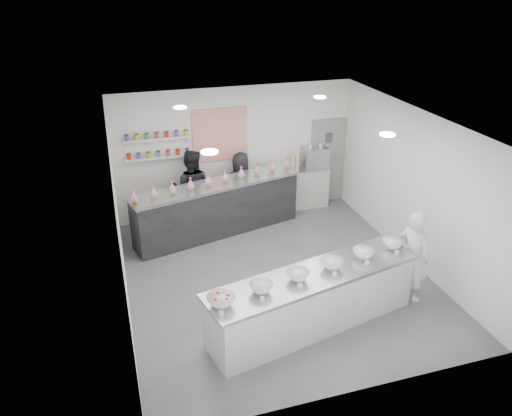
{
  "coord_description": "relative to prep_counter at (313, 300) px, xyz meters",
  "views": [
    {
      "loc": [
        -2.7,
        -7.52,
        5.28
      ],
      "look_at": [
        -0.3,
        0.4,
        1.31
      ],
      "focal_mm": 35.0,
      "sensor_mm": 36.0,
      "label": 1
    }
  ],
  "objects": [
    {
      "name": "ceiling",
      "position": [
        -0.09,
        1.5,
        2.5
      ],
      "size": [
        6.0,
        6.0,
        0.0
      ],
      "primitive_type": "plane",
      "rotation": [
        3.14,
        0.0,
        0.0
      ],
      "color": "white",
      "rests_on": "floor"
    },
    {
      "name": "cup_stacks",
      "position": [
        1.27,
        4.28,
        0.68
      ],
      "size": [
        0.24,
        0.24,
        0.35
      ],
      "primitive_type": null,
      "color": "beige",
      "rests_on": "espresso_ledge"
    },
    {
      "name": "back_wall",
      "position": [
        -0.09,
        4.5,
        1.0
      ],
      "size": [
        5.5,
        0.0,
        5.5
      ],
      "primitive_type": "plane",
      "rotation": [
        1.57,
        0.0,
        0.0
      ],
      "color": "white",
      "rests_on": "floor"
    },
    {
      "name": "espresso_ledge",
      "position": [
        1.46,
        4.28,
        0.01
      ],
      "size": [
        1.36,
        0.43,
        1.01
      ],
      "primitive_type": "cube",
      "color": "beige",
      "rests_on": "floor"
    },
    {
      "name": "downlight_3",
      "position": [
        1.31,
        3.1,
        2.48
      ],
      "size": [
        0.24,
        0.24,
        0.02
      ],
      "primitive_type": "cylinder",
      "color": "white",
      "rests_on": "ceiling"
    },
    {
      "name": "left_wall",
      "position": [
        -2.84,
        1.5,
        1.0
      ],
      "size": [
        0.0,
        6.0,
        6.0
      ],
      "primitive_type": "plane",
      "rotation": [
        1.57,
        0.0,
        1.57
      ],
      "color": "white",
      "rests_on": "floor"
    },
    {
      "name": "downlight_1",
      "position": [
        1.31,
        0.5,
        2.48
      ],
      "size": [
        0.24,
        0.24,
        0.02
      ],
      "primitive_type": "cylinder",
      "color": "white",
      "rests_on": "ceiling"
    },
    {
      "name": "staff_left",
      "position": [
        -1.21,
        4.1,
        0.39
      ],
      "size": [
        1.05,
        0.93,
        1.78
      ],
      "primitive_type": "imported",
      "rotation": [
        0.0,
        0.0,
        2.79
      ],
      "color": "black",
      "rests_on": "floor"
    },
    {
      "name": "pattern_panel",
      "position": [
        -0.44,
        4.48,
        1.45
      ],
      "size": [
        1.25,
        0.03,
        1.2
      ],
      "primitive_type": "cube",
      "color": "#E8412F",
      "rests_on": "back_wall"
    },
    {
      "name": "back_door",
      "position": [
        2.21,
        4.47,
        0.55
      ],
      "size": [
        0.88,
        0.04,
        2.1
      ],
      "primitive_type": "cube",
      "color": "gray",
      "rests_on": "floor"
    },
    {
      "name": "label_cards",
      "position": [
        -0.11,
        -0.49,
        0.53
      ],
      "size": [
        3.31,
        0.04,
        0.07
      ],
      "primitive_type": null,
      "color": "white",
      "rests_on": "prep_counter"
    },
    {
      "name": "sneeze_guard",
      "position": [
        -0.67,
        3.24,
        0.83
      ],
      "size": [
        3.61,
        0.95,
        0.32
      ],
      "primitive_type": "cube",
      "rotation": [
        0.0,
        0.0,
        0.25
      ],
      "color": "white",
      "rests_on": "back_bar"
    },
    {
      "name": "downlight_2",
      "position": [
        -1.49,
        3.1,
        2.48
      ],
      "size": [
        0.24,
        0.24,
        0.02
      ],
      "primitive_type": "cylinder",
      "color": "white",
      "rests_on": "ceiling"
    },
    {
      "name": "back_bar",
      "position": [
        -0.75,
        3.56,
        0.09
      ],
      "size": [
        3.83,
        1.62,
        1.17
      ],
      "primitive_type": "cube",
      "rotation": [
        0.0,
        0.0,
        0.25
      ],
      "color": "black",
      "rests_on": "floor"
    },
    {
      "name": "staff_right",
      "position": [
        -0.07,
        4.1,
        0.31
      ],
      "size": [
        0.88,
        0.67,
        1.61
      ],
      "primitive_type": "imported",
      "rotation": [
        0.0,
        0.0,
        2.92
      ],
      "color": "black",
      "rests_on": "floor"
    },
    {
      "name": "floor",
      "position": [
        -0.09,
        1.5,
        -0.5
      ],
      "size": [
        6.0,
        6.0,
        0.0
      ],
      "primitive_type": "plane",
      "color": "#515156",
      "rests_on": "ground"
    },
    {
      "name": "cookie_bags",
      "position": [
        -0.75,
        3.56,
        0.81
      ],
      "size": [
        3.67,
        1.09,
        0.28
      ],
      "primitive_type": null,
      "rotation": [
        0.0,
        0.0,
        0.25
      ],
      "color": "pink",
      "rests_on": "back_bar"
    },
    {
      "name": "preserve_jars",
      "position": [
        -1.84,
        4.38,
        1.38
      ],
      "size": [
        1.45,
        0.1,
        0.56
      ],
      "primitive_type": null,
      "color": "red",
      "rests_on": "jar_shelf_lower"
    },
    {
      "name": "right_wall",
      "position": [
        2.66,
        1.5,
        1.0
      ],
      "size": [
        0.0,
        6.0,
        6.0
      ],
      "primitive_type": "plane",
      "rotation": [
        1.57,
        0.0,
        -1.57
      ],
      "color": "white",
      "rests_on": "floor"
    },
    {
      "name": "prep_bowls",
      "position": [
        0.0,
        0.0,
        0.57
      ],
      "size": [
        3.63,
        1.26,
        0.15
      ],
      "primitive_type": null,
      "rotation": [
        0.0,
        0.0,
        0.22
      ],
      "color": "white",
      "rests_on": "prep_counter"
    },
    {
      "name": "jar_shelf_upper",
      "position": [
        -1.84,
        4.4,
        1.52
      ],
      "size": [
        1.45,
        0.22,
        0.04
      ],
      "primitive_type": "cube",
      "color": "silver",
      "rests_on": "back_wall"
    },
    {
      "name": "downlight_0",
      "position": [
        -1.49,
        0.5,
        2.48
      ],
      "size": [
        0.24,
        0.24,
        0.02
      ],
      "primitive_type": "cylinder",
      "color": "white",
      "rests_on": "ceiling"
    },
    {
      "name": "jar_shelf_lower",
      "position": [
        -1.84,
        4.4,
        1.1
      ],
      "size": [
        1.45,
        0.22,
        0.04
      ],
      "primitive_type": "cube",
      "color": "silver",
      "rests_on": "back_wall"
    },
    {
      "name": "woman_prep",
      "position": [
        1.93,
        0.24,
        0.35
      ],
      "size": [
        0.6,
        0.72,
        1.69
      ],
      "primitive_type": "imported",
      "rotation": [
        0.0,
        0.0,
        1.94
      ],
      "color": "silver",
      "rests_on": "floor"
    },
    {
      "name": "espresso_machine",
      "position": [
        1.8,
        4.28,
        0.74
      ],
      "size": [
        0.61,
        0.42,
        0.47
      ],
      "primitive_type": "cube",
      "color": "#93969E",
      "rests_on": "espresso_ledge"
    },
    {
      "name": "prep_counter",
      "position": [
        0.0,
        0.0,
        0.0
      ],
      "size": [
        3.74,
        1.62,
        1.0
      ],
      "primitive_type": "cube",
      "rotation": [
        0.0,
        0.0,
        0.22
      ],
      "color": "beige",
      "rests_on": "floor"
    }
  ]
}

